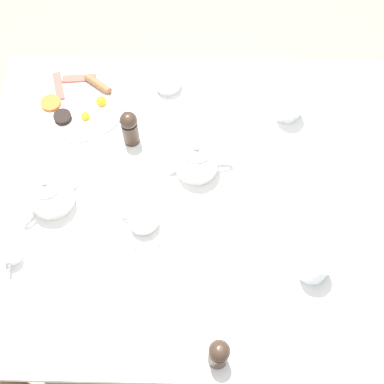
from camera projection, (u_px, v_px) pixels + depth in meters
name	position (u px, v px, depth m)	size (l,w,h in m)	color
ground_plane	(192.00, 279.00, 2.14)	(8.00, 8.00, 0.00)	gray
table	(192.00, 205.00, 1.55)	(1.00, 1.20, 0.73)	white
breakfast_plate	(78.00, 101.00, 1.63)	(0.31, 0.31, 0.04)	white
teapot_near	(197.00, 158.00, 1.49)	(0.12, 0.21, 0.12)	white
teapot_far	(49.00, 193.00, 1.44)	(0.16, 0.15, 0.12)	white
teacup_with_saucer_left	(168.00, 81.00, 1.64)	(0.16, 0.16, 0.07)	white
teacup_with_saucer_right	(143.00, 219.00, 1.43)	(0.16, 0.16, 0.07)	white
water_glass_tall	(315.00, 263.00, 1.34)	(0.08, 0.08, 0.12)	white
water_glass_short	(289.00, 101.00, 1.57)	(0.08, 0.08, 0.12)	white
creamer_jug	(9.00, 253.00, 1.38)	(0.08, 0.05, 0.07)	white
pepper_grinder	(130.00, 128.00, 1.52)	(0.05, 0.05, 0.13)	#38281E
salt_grinder	(219.00, 354.00, 1.23)	(0.05, 0.05, 0.13)	#38281E
napkin_folded	(347.00, 129.00, 1.59)	(0.19, 0.21, 0.01)	white
fork_by_plate	(290.00, 208.00, 1.47)	(0.18, 0.05, 0.00)	silver
knife_by_plate	(173.00, 312.00, 1.34)	(0.18, 0.14, 0.00)	silver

